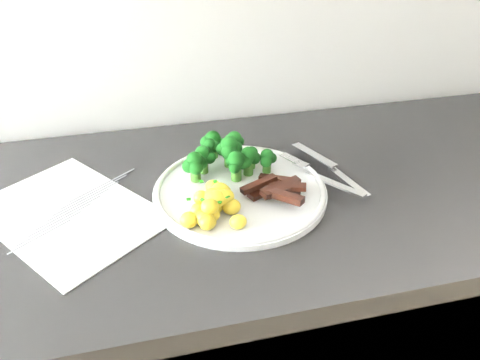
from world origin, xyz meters
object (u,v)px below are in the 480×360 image
Objects in this scene: beef_strips at (277,189)px; knife at (338,175)px; counter at (234,351)px; plate at (240,190)px; recipe_paper at (69,213)px; potatoes at (214,203)px; fork at (323,177)px; broccoli at (225,153)px.

beef_strips is 0.14m from knife.
plate reaches higher than counter.
beef_strips is (0.06, -0.03, 0.01)m from plate.
recipe_paper is 2.88× the size of potatoes.
counter is 11.33× the size of knife.
fork is (0.15, -0.01, 0.01)m from plate.
recipe_paper is 1.23× the size of plate.
plate is at bearing 45.23° from potatoes.
broccoli is at bearing 99.85° from plate.
beef_strips is at bearing -165.26° from fork.
recipe_paper is at bearing 179.75° from knife.
broccoli reaches higher than beef_strips.
recipe_paper is at bearing 178.80° from counter.
counter is 0.52m from recipe_paper.
broccoli is 0.18m from fork.
broccoli is (0.00, 0.06, 0.49)m from counter.
fork reaches higher than recipe_paper.
broccoli is 0.85× the size of knife.
potatoes reaches higher than knife.
plate reaches higher than recipe_paper.
counter is at bearing 152.95° from beef_strips.
fork is at bearing -157.66° from knife.
knife is (0.25, 0.07, -0.02)m from potatoes.
knife is at bearing -16.61° from broccoli.
plate is 1.72× the size of fork.
recipe_paper is at bearing 178.21° from plate.
fork is at bearing -24.93° from broccoli.
potatoes is at bearing -16.07° from recipe_paper.
recipe_paper is 0.35m from beef_strips.
recipe_paper is 0.45m from fork.
broccoli reaches higher than recipe_paper.
beef_strips is 0.71× the size of fork.
broccoli reaches higher than plate.
plate is 1.75× the size of broccoli.
counter is at bearing 166.37° from plate.
broccoli is 1.40× the size of beef_strips.
plate is at bearing 176.71° from fork.
beef_strips is at bearing -6.90° from recipe_paper.
broccoli is (-0.01, 0.07, 0.04)m from plate.
fork is (0.16, -0.08, -0.03)m from broccoli.
fork is at bearing -4.16° from counter.
potatoes is 1.04× the size of beef_strips.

